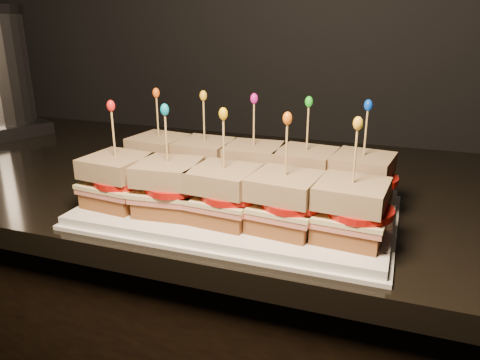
% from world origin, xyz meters
% --- Properties ---
extents(granite_slab, '(2.27, 0.67, 0.04)m').
position_xyz_m(granite_slab, '(-0.00, 1.67, 0.88)').
color(granite_slab, black).
rests_on(granite_slab, cabinet).
extents(platter, '(0.45, 0.28, 0.02)m').
position_xyz_m(platter, '(0.02, 1.50, 0.90)').
color(platter, white).
rests_on(platter, granite_slab).
extents(platter_rim, '(0.46, 0.29, 0.01)m').
position_xyz_m(platter_rim, '(0.02, 1.50, 0.90)').
color(platter_rim, white).
rests_on(platter_rim, granite_slab).
extents(sandwich_0_bread_bot, '(0.09, 0.09, 0.02)m').
position_xyz_m(sandwich_0_bread_bot, '(-0.15, 1.57, 0.93)').
color(sandwich_0_bread_bot, brown).
rests_on(sandwich_0_bread_bot, platter).
extents(sandwich_0_ham, '(0.10, 0.10, 0.01)m').
position_xyz_m(sandwich_0_ham, '(-0.15, 1.57, 0.94)').
color(sandwich_0_ham, '#C8685B').
rests_on(sandwich_0_ham, sandwich_0_bread_bot).
extents(sandwich_0_cheese, '(0.10, 0.10, 0.01)m').
position_xyz_m(sandwich_0_cheese, '(-0.15, 1.57, 0.95)').
color(sandwich_0_cheese, beige).
rests_on(sandwich_0_cheese, sandwich_0_ham).
extents(sandwich_0_tomato, '(0.08, 0.08, 0.01)m').
position_xyz_m(sandwich_0_tomato, '(-0.14, 1.56, 0.96)').
color(sandwich_0_tomato, red).
rests_on(sandwich_0_tomato, sandwich_0_cheese).
extents(sandwich_0_bread_top, '(0.10, 0.10, 0.03)m').
position_xyz_m(sandwich_0_bread_top, '(-0.15, 1.57, 0.97)').
color(sandwich_0_bread_top, '#542F11').
rests_on(sandwich_0_bread_top, sandwich_0_tomato).
extents(sandwich_0_pick, '(0.00, 0.00, 0.09)m').
position_xyz_m(sandwich_0_pick, '(-0.15, 1.57, 1.02)').
color(sandwich_0_pick, tan).
rests_on(sandwich_0_pick, sandwich_0_bread_top).
extents(sandwich_0_frill, '(0.01, 0.01, 0.02)m').
position_xyz_m(sandwich_0_frill, '(-0.15, 1.57, 1.06)').
color(sandwich_0_frill, orange).
rests_on(sandwich_0_frill, sandwich_0_pick).
extents(sandwich_1_bread_bot, '(0.09, 0.09, 0.02)m').
position_xyz_m(sandwich_1_bread_bot, '(-0.06, 1.57, 0.93)').
color(sandwich_1_bread_bot, brown).
rests_on(sandwich_1_bread_bot, platter).
extents(sandwich_1_ham, '(0.10, 0.09, 0.01)m').
position_xyz_m(sandwich_1_ham, '(-0.06, 1.57, 0.94)').
color(sandwich_1_ham, '#C8685B').
rests_on(sandwich_1_ham, sandwich_1_bread_bot).
extents(sandwich_1_cheese, '(0.10, 0.09, 0.01)m').
position_xyz_m(sandwich_1_cheese, '(-0.06, 1.57, 0.95)').
color(sandwich_1_cheese, beige).
rests_on(sandwich_1_cheese, sandwich_1_ham).
extents(sandwich_1_tomato, '(0.08, 0.08, 0.01)m').
position_xyz_m(sandwich_1_tomato, '(-0.05, 1.56, 0.96)').
color(sandwich_1_tomato, red).
rests_on(sandwich_1_tomato, sandwich_1_cheese).
extents(sandwich_1_bread_top, '(0.09, 0.09, 0.03)m').
position_xyz_m(sandwich_1_bread_top, '(-0.06, 1.57, 0.97)').
color(sandwich_1_bread_top, '#542F11').
rests_on(sandwich_1_bread_top, sandwich_1_tomato).
extents(sandwich_1_pick, '(0.00, 0.00, 0.09)m').
position_xyz_m(sandwich_1_pick, '(-0.06, 1.57, 1.02)').
color(sandwich_1_pick, tan).
rests_on(sandwich_1_pick, sandwich_1_bread_top).
extents(sandwich_1_frill, '(0.01, 0.01, 0.02)m').
position_xyz_m(sandwich_1_frill, '(-0.06, 1.57, 1.06)').
color(sandwich_1_frill, gold).
rests_on(sandwich_1_frill, sandwich_1_pick).
extents(sandwich_2_bread_bot, '(0.09, 0.09, 0.02)m').
position_xyz_m(sandwich_2_bread_bot, '(0.02, 1.57, 0.93)').
color(sandwich_2_bread_bot, brown).
rests_on(sandwich_2_bread_bot, platter).
extents(sandwich_2_ham, '(0.10, 0.09, 0.01)m').
position_xyz_m(sandwich_2_ham, '(0.02, 1.57, 0.94)').
color(sandwich_2_ham, '#C8685B').
rests_on(sandwich_2_ham, sandwich_2_bread_bot).
extents(sandwich_2_cheese, '(0.10, 0.10, 0.01)m').
position_xyz_m(sandwich_2_cheese, '(0.02, 1.57, 0.95)').
color(sandwich_2_cheese, beige).
rests_on(sandwich_2_cheese, sandwich_2_ham).
extents(sandwich_2_tomato, '(0.08, 0.08, 0.01)m').
position_xyz_m(sandwich_2_tomato, '(0.04, 1.56, 0.96)').
color(sandwich_2_tomato, red).
rests_on(sandwich_2_tomato, sandwich_2_cheese).
extents(sandwich_2_bread_top, '(0.09, 0.09, 0.03)m').
position_xyz_m(sandwich_2_bread_top, '(0.02, 1.57, 0.97)').
color(sandwich_2_bread_top, '#542F11').
rests_on(sandwich_2_bread_top, sandwich_2_tomato).
extents(sandwich_2_pick, '(0.00, 0.00, 0.09)m').
position_xyz_m(sandwich_2_pick, '(0.02, 1.57, 1.02)').
color(sandwich_2_pick, tan).
rests_on(sandwich_2_pick, sandwich_2_bread_top).
extents(sandwich_2_frill, '(0.01, 0.01, 0.02)m').
position_xyz_m(sandwich_2_frill, '(0.02, 1.57, 1.06)').
color(sandwich_2_frill, '#D3149A').
rests_on(sandwich_2_frill, sandwich_2_pick).
extents(sandwich_3_bread_bot, '(0.09, 0.09, 0.02)m').
position_xyz_m(sandwich_3_bread_bot, '(0.11, 1.57, 0.93)').
color(sandwich_3_bread_bot, brown).
rests_on(sandwich_3_bread_bot, platter).
extents(sandwich_3_ham, '(0.10, 0.10, 0.01)m').
position_xyz_m(sandwich_3_ham, '(0.11, 1.57, 0.94)').
color(sandwich_3_ham, '#C8685B').
rests_on(sandwich_3_ham, sandwich_3_bread_bot).
extents(sandwich_3_cheese, '(0.10, 0.10, 0.01)m').
position_xyz_m(sandwich_3_cheese, '(0.11, 1.57, 0.95)').
color(sandwich_3_cheese, beige).
rests_on(sandwich_3_cheese, sandwich_3_ham).
extents(sandwich_3_tomato, '(0.08, 0.08, 0.01)m').
position_xyz_m(sandwich_3_tomato, '(0.12, 1.56, 0.96)').
color(sandwich_3_tomato, red).
rests_on(sandwich_3_tomato, sandwich_3_cheese).
extents(sandwich_3_bread_top, '(0.09, 0.09, 0.03)m').
position_xyz_m(sandwich_3_bread_top, '(0.11, 1.57, 0.97)').
color(sandwich_3_bread_top, '#542F11').
rests_on(sandwich_3_bread_top, sandwich_3_tomato).
extents(sandwich_3_pick, '(0.00, 0.00, 0.09)m').
position_xyz_m(sandwich_3_pick, '(0.11, 1.57, 1.02)').
color(sandwich_3_pick, tan).
rests_on(sandwich_3_pick, sandwich_3_bread_top).
extents(sandwich_3_frill, '(0.01, 0.01, 0.02)m').
position_xyz_m(sandwich_3_frill, '(0.11, 1.57, 1.06)').
color(sandwich_3_frill, green).
rests_on(sandwich_3_frill, sandwich_3_pick).
extents(sandwich_4_bread_bot, '(0.09, 0.09, 0.02)m').
position_xyz_m(sandwich_4_bread_bot, '(0.20, 1.57, 0.93)').
color(sandwich_4_bread_bot, brown).
rests_on(sandwich_4_bread_bot, platter).
extents(sandwich_4_ham, '(0.10, 0.10, 0.01)m').
position_xyz_m(sandwich_4_ham, '(0.20, 1.57, 0.94)').
color(sandwich_4_ham, '#C8685B').
rests_on(sandwich_4_ham, sandwich_4_bread_bot).
extents(sandwich_4_cheese, '(0.10, 0.10, 0.01)m').
position_xyz_m(sandwich_4_cheese, '(0.20, 1.57, 0.95)').
color(sandwich_4_cheese, beige).
rests_on(sandwich_4_cheese, sandwich_4_ham).
extents(sandwich_4_tomato, '(0.08, 0.08, 0.01)m').
position_xyz_m(sandwich_4_tomato, '(0.21, 1.56, 0.96)').
color(sandwich_4_tomato, red).
rests_on(sandwich_4_tomato, sandwich_4_cheese).
extents(sandwich_4_bread_top, '(0.10, 0.10, 0.03)m').
position_xyz_m(sandwich_4_bread_top, '(0.20, 1.57, 0.97)').
color(sandwich_4_bread_top, '#542F11').
rests_on(sandwich_4_bread_top, sandwich_4_tomato).
extents(sandwich_4_pick, '(0.00, 0.00, 0.09)m').
position_xyz_m(sandwich_4_pick, '(0.20, 1.57, 1.02)').
color(sandwich_4_pick, tan).
rests_on(sandwich_4_pick, sandwich_4_bread_top).
extents(sandwich_4_frill, '(0.01, 0.01, 0.02)m').
position_xyz_m(sandwich_4_frill, '(0.20, 1.57, 1.06)').
color(sandwich_4_frill, blue).
rests_on(sandwich_4_frill, sandwich_4_pick).
extents(sandwich_5_bread_bot, '(0.09, 0.09, 0.02)m').
position_xyz_m(sandwich_5_bread_bot, '(-0.15, 1.44, 0.93)').
color(sandwich_5_bread_bot, brown).
rests_on(sandwich_5_bread_bot, platter).
extents(sandwich_5_ham, '(0.10, 0.10, 0.01)m').
position_xyz_m(sandwich_5_ham, '(-0.15, 1.44, 0.94)').
color(sandwich_5_ham, '#C8685B').
rests_on(sandwich_5_ham, sandwich_5_bread_bot).
extents(sandwich_5_cheese, '(0.10, 0.10, 0.01)m').
position_xyz_m(sandwich_5_cheese, '(-0.15, 1.44, 0.95)').
color(sandwich_5_cheese, beige).
rests_on(sandwich_5_cheese, sandwich_5_ham).
extents(sandwich_5_tomato, '(0.08, 0.08, 0.01)m').
position_xyz_m(sandwich_5_tomato, '(-0.14, 1.43, 0.96)').
color(sandwich_5_tomato, red).
rests_on(sandwich_5_tomato, sandwich_5_cheese).
extents(sandwich_5_bread_top, '(0.09, 0.09, 0.03)m').
position_xyz_m(sandwich_5_bread_top, '(-0.15, 1.44, 0.97)').
color(sandwich_5_bread_top, '#542F11').
rests_on(sandwich_5_bread_top, sandwich_5_tomato).
extents(sandwich_5_pick, '(0.00, 0.00, 0.09)m').
position_xyz_m(sandwich_5_pick, '(-0.15, 1.44, 1.02)').
color(sandwich_5_pick, tan).
rests_on(sandwich_5_pick, sandwich_5_bread_top).
extents(sandwich_5_frill, '(0.01, 0.01, 0.02)m').
position_xyz_m(sandwich_5_frill, '(-0.15, 1.44, 1.06)').
color(sandwich_5_frill, red).
rests_on(sandwich_5_frill, sandwich_5_pick).
extents(sandwich_6_bread_bot, '(0.09, 0.09, 0.02)m').
position_xyz_m(sandwich_6_bread_bot, '(-0.06, 1.44, 0.93)').
color(sandwich_6_bread_bot, brown).
rests_on(sandwich_6_bread_bot, platter).
extents(sandwich_6_ham, '(0.10, 0.10, 0.01)m').
position_xyz_m(sandwich_6_ham, '(-0.06, 1.44, 0.94)').
color(sandwich_6_ham, '#C8685B').
rests_on(sandwich_6_ham, sandwich_6_bread_bot).
extents(sandwich_6_cheese, '(0.10, 0.10, 0.01)m').
position_xyz_m(sandwich_6_cheese, '(-0.06, 1.44, 0.95)').
color(sandwich_6_cheese, beige).
rests_on(sandwich_6_cheese, sandwich_6_ham).
extents(sandwich_6_tomato, '(0.08, 0.08, 0.01)m').
position_xyz_m(sandwich_6_tomato, '(-0.05, 1.43, 0.96)').
color(sandwich_6_tomato, red).
rests_on(sandwich_6_tomato, sandwich_6_cheese).
extents(sandwich_6_bread_top, '(0.09, 0.09, 0.03)m').
position_xyz_m(sandwich_6_bread_top, '(-0.06, 1.44, 0.97)').
color(sandwich_6_bread_top, '#542F11').
rests_on(sandwich_6_bread_top, sandwich_6_tomato).
extents(sandwich_6_pick, '(0.00, 0.00, 0.09)m').
position_xyz_m(sandwich_6_pick, '(-0.06, 1.44, 1.02)').
color(sandwich_6_pick, tan).
rests_on(sandwich_6_pick, sandwich_6_bread_top).
extents(sandwich_6_frill, '(0.01, 0.01, 0.02)m').
position_xyz_m(sandwich_6_frill, '(-0.06, 1.44, 1.06)').
color(sandwich_6_frill, '#0C99BE').
rests_on(sandwich_6_frill, sandwich_6_pick).
extents(sandwich_7_bread_bot, '(0.09, 0.09, 0.02)m').
position_xyz_m(sandwich_7_bread_bot, '(0.02, 1.44, 0.93)').
color(sandwich_7_bread_bot, brown).
rests_on(sandwich_7_bread_bot, platter).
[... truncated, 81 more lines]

